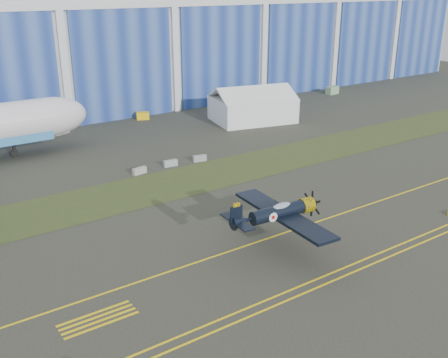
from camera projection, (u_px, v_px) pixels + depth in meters
ground at (228, 224)px, 56.20m from camera, size 260.00×260.00×0.00m
grass_median at (165, 185)px, 66.97m from camera, size 260.00×10.00×0.02m
hangar at (25, 32)px, 106.17m from camera, size 220.00×45.70×30.00m
taxiway_centreline at (257, 242)px, 52.35m from camera, size 200.00×0.20×0.02m
edge_line_near at (325, 284)px, 45.04m from camera, size 80.00×0.20×0.02m
edge_line_far at (317, 279)px, 45.81m from camera, size 80.00×0.20×0.02m
hold_short_ladder at (98, 319)px, 40.38m from camera, size 6.00×2.40×0.02m
warbird at (278, 212)px, 49.64m from camera, size 11.89×14.00×3.94m
tent at (253, 103)px, 96.96m from camera, size 16.33×13.44×6.67m
shipping_container at (49, 128)px, 88.32m from camera, size 6.77×4.70×2.72m
tug at (143, 116)px, 99.01m from camera, size 2.71×2.27×1.35m
gse_box at (332, 90)px, 121.28m from camera, size 3.14×1.88×1.80m
barrier_a at (140, 171)px, 70.80m from camera, size 2.07×0.93×0.90m
barrier_b at (170, 163)px, 73.75m from camera, size 2.05×0.80×0.90m
barrier_c at (200, 158)px, 75.80m from camera, size 2.07×0.93×0.90m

